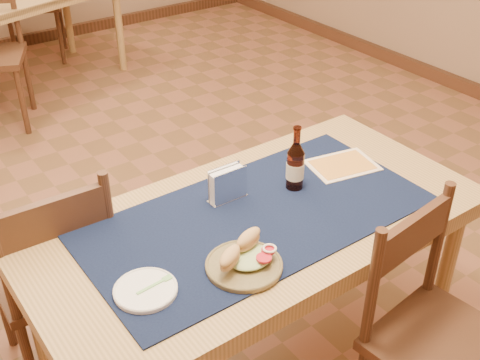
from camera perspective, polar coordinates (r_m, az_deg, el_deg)
main_table at (r=2.12m, az=1.58°, el=-5.33°), size 1.60×0.80×0.75m
placemat at (r=2.07m, az=1.62°, el=-3.47°), size 1.20×0.60×0.01m
baseboard at (r=3.04m, az=-7.78°, el=-6.94°), size 6.00×7.00×0.10m
back_table at (r=4.96m, az=-21.09°, el=15.25°), size 1.83×1.27×0.75m
chair_main_far at (r=2.36m, az=-17.15°, el=-8.24°), size 0.45×0.45×0.93m
chair_main_near at (r=2.14m, az=18.08°, el=-13.83°), size 0.47×0.47×0.92m
chair_back_far at (r=5.57m, az=-19.10°, el=15.62°), size 0.59×0.59×0.97m
sandwich_plate at (r=1.85m, az=0.45°, el=-7.56°), size 0.24×0.24×0.09m
side_plate at (r=1.80m, az=-8.95°, el=-10.22°), size 0.19×0.19×0.02m
fork at (r=1.80m, az=-7.86°, el=-9.67°), size 0.12×0.02×0.00m
beer_bottle at (r=2.18m, az=5.26°, el=1.36°), size 0.07×0.07×0.25m
napkin_holder at (r=2.12m, az=-1.21°, el=-0.47°), size 0.15×0.05×0.13m
menu_card at (r=2.38m, az=9.67°, el=1.41°), size 0.29×0.24×0.01m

